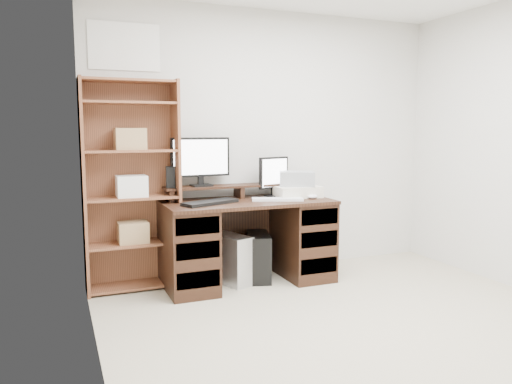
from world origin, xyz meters
TOP-DOWN VIEW (x-y plane):
  - room at (-0.00, 0.00)m, footprint 3.54×4.04m
  - desk at (-0.37, 1.64)m, footprint 1.50×0.70m
  - riser_shelf at (-0.37, 1.85)m, footprint 1.40×0.22m
  - monitor_wide at (-0.73, 1.87)m, footprint 0.55×0.16m
  - monitor_small at (-0.04, 1.80)m, footprint 0.33×0.17m
  - speaker at (-1.01, 1.84)m, footprint 0.09×0.09m
  - keyboard_black at (-0.74, 1.55)m, footprint 0.53×0.34m
  - keyboard_white at (-0.12, 1.53)m, footprint 0.47×0.29m
  - mouse at (0.22, 1.51)m, footprint 0.10×0.07m
  - printer at (0.14, 1.68)m, footprint 0.43×0.33m
  - basket at (0.14, 1.68)m, footprint 0.38×0.33m
  - tower_silver at (-0.52, 1.67)m, footprint 0.34×0.48m
  - tower_black at (-0.24, 1.68)m, footprint 0.29×0.46m
  - bookshelf at (-1.35, 1.86)m, footprint 0.80×0.30m

SIDE VIEW (x-z plane):
  - tower_black at x=-0.24m, z-range 0.00..0.43m
  - tower_silver at x=-0.52m, z-range 0.00..0.44m
  - desk at x=-0.37m, z-range 0.01..0.76m
  - keyboard_white at x=-0.12m, z-range 0.75..0.77m
  - keyboard_black at x=-0.74m, z-range 0.75..0.78m
  - mouse at x=0.22m, z-range 0.75..0.79m
  - printer at x=0.14m, z-range 0.75..0.85m
  - riser_shelf at x=-0.37m, z-range 0.78..0.90m
  - bookshelf at x=-1.35m, z-range 0.02..1.82m
  - basket at x=0.14m, z-range 0.85..0.99m
  - monitor_small at x=-0.04m, z-range 0.77..1.14m
  - speaker at x=-1.01m, z-range 0.87..1.06m
  - monitor_wide at x=-0.73m, z-range 0.90..1.33m
  - room at x=0.00m, z-range -0.02..2.52m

